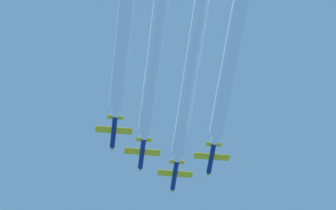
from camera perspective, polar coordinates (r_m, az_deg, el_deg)
The scene contains 6 objects.
jet_lead at distance 275.12m, azimuth 0.33°, elevation -3.53°, with size 8.39×12.21×2.94m.
jet_left_wingman at distance 268.21m, azimuth -1.30°, elevation -2.45°, with size 8.39×12.21×2.94m.
jet_right_wingman at distance 269.13m, azimuth 2.16°, elevation -2.68°, with size 8.39×12.21×2.94m.
jet_outer_left at distance 261.28m, azimuth -2.72°, elevation -1.37°, with size 8.39×12.21×2.94m.
smoke_trail_lead at distance 243.62m, azimuth 1.48°, elevation 3.72°, with size 3.20×80.33×3.20m.
smoke_trail_left_wingman at distance 240.65m, azimuth -0.46°, elevation 4.17°, with size 3.20×69.67×3.20m.
Camera 1 is at (-21.91, -195.99, 2.37)m, focal length 122.75 mm.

